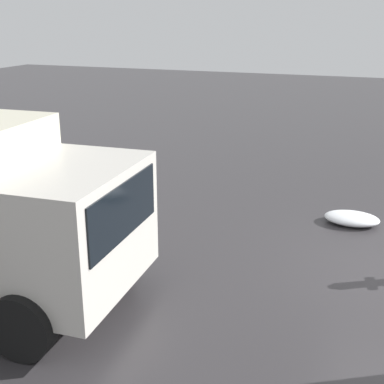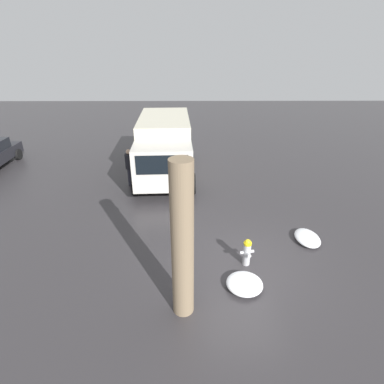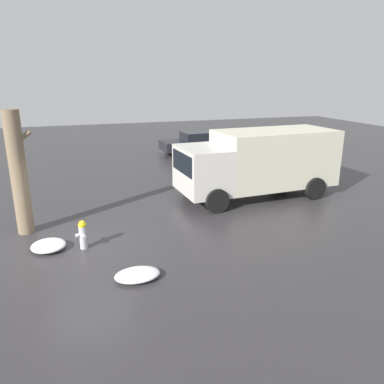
# 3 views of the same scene
# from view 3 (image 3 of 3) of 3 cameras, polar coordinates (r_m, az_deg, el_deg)

# --- Properties ---
(ground_plane) EXTENTS (60.00, 60.00, 0.00)m
(ground_plane) POSITION_cam_3_polar(r_m,az_deg,el_deg) (11.43, -16.10, -8.21)
(ground_plane) COLOR #333033
(fire_hydrant) EXTENTS (0.33, 0.43, 0.85)m
(fire_hydrant) POSITION_cam_3_polar(r_m,az_deg,el_deg) (11.26, -16.30, -6.19)
(fire_hydrant) COLOR #B7B7BC
(fire_hydrant) RESTS_ON ground_plane
(tree_trunk) EXTENTS (0.76, 0.50, 3.86)m
(tree_trunk) POSITION_cam_3_polar(r_m,az_deg,el_deg) (12.61, -24.91, 2.61)
(tree_trunk) COLOR #7F6B51
(tree_trunk) RESTS_ON ground_plane
(delivery_truck) EXTENTS (6.58, 2.94, 2.70)m
(delivery_truck) POSITION_cam_3_polar(r_m,az_deg,el_deg) (15.53, 10.29, 4.72)
(delivery_truck) COLOR beige
(delivery_truck) RESTS_ON ground_plane
(pedestrian) EXTENTS (0.37, 0.37, 1.72)m
(pedestrian) POSITION_cam_3_polar(r_m,az_deg,el_deg) (16.32, 2.97, 3.59)
(pedestrian) COLOR #23232D
(pedestrian) RESTS_ON ground_plane
(parked_car) EXTENTS (4.57, 2.20, 1.38)m
(parked_car) POSITION_cam_3_polar(r_m,az_deg,el_deg) (24.34, 0.73, 7.60)
(parked_car) COLOR black
(parked_car) RESTS_ON ground_plane
(snow_pile_by_hydrant) EXTENTS (0.96, 0.97, 0.26)m
(snow_pile_by_hydrant) POSITION_cam_3_polar(r_m,az_deg,el_deg) (11.60, -21.03, -7.63)
(snow_pile_by_hydrant) COLOR white
(snow_pile_by_hydrant) RESTS_ON ground_plane
(snow_pile_curbside) EXTENTS (1.12, 0.78, 0.23)m
(snow_pile_curbside) POSITION_cam_3_polar(r_m,az_deg,el_deg) (9.50, -8.32, -12.38)
(snow_pile_curbside) COLOR white
(snow_pile_curbside) RESTS_ON ground_plane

